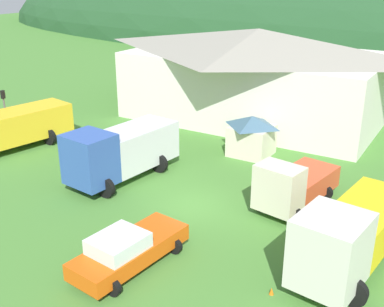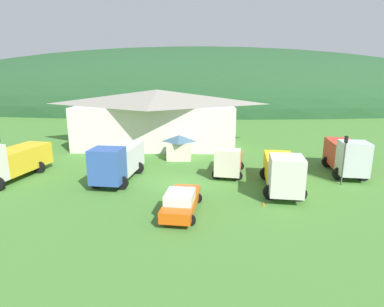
{
  "view_description": "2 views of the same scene",
  "coord_description": "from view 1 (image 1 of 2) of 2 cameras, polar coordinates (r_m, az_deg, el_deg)",
  "views": [
    {
      "loc": [
        11.2,
        -18.55,
        11.36
      ],
      "look_at": [
        -1.44,
        2.27,
        1.85
      ],
      "focal_mm": 44.41,
      "sensor_mm": 36.0,
      "label": 1
    },
    {
      "loc": [
        1.67,
        -25.33,
        8.81
      ],
      "look_at": [
        0.96,
        4.17,
        1.58
      ],
      "focal_mm": 29.89,
      "sensor_mm": 36.0,
      "label": 2
    }
  ],
  "objects": [
    {
      "name": "ground_plane",
      "position": [
        24.46,
        0.12,
        -6.33
      ],
      "size": [
        200.0,
        200.0,
        0.0
      ],
      "primitive_type": "plane",
      "color": "#477F33"
    },
    {
      "name": "depot_building",
      "position": [
        38.62,
        7.82,
        9.61
      ],
      "size": [
        20.66,
        12.7,
        7.05
      ],
      "color": "white",
      "rests_on": "ground"
    },
    {
      "name": "play_shed_cream",
      "position": [
        30.84,
        7.17,
        2.23
      ],
      "size": [
        2.74,
        2.63,
        2.62
      ],
      "color": "beige",
      "rests_on": "ground"
    },
    {
      "name": "heavy_rig_striped",
      "position": [
        33.55,
        -21.58,
        3.16
      ],
      "size": [
        4.16,
        8.3,
        3.49
      ],
      "rotation": [
        0.0,
        0.0,
        -1.76
      ],
      "color": "silver",
      "rests_on": "ground"
    },
    {
      "name": "box_truck_blue",
      "position": [
        27.15,
        -8.64,
        0.36
      ],
      "size": [
        3.71,
        7.28,
        3.29
      ],
      "rotation": [
        0.0,
        0.0,
        -1.69
      ],
      "color": "#3356AD",
      "rests_on": "ground"
    },
    {
      "name": "light_truck_cream",
      "position": [
        24.4,
        12.03,
        -3.68
      ],
      "size": [
        3.18,
        5.54,
        2.68
      ],
      "rotation": [
        0.0,
        0.0,
        -1.74
      ],
      "color": "beige",
      "rests_on": "ground"
    },
    {
      "name": "flatbed_truck_yellow",
      "position": [
        19.9,
        18.48,
        -9.14
      ],
      "size": [
        3.68,
        7.91,
        3.26
      ],
      "rotation": [
        0.0,
        0.0,
        -1.7
      ],
      "color": "silver",
      "rests_on": "ground"
    },
    {
      "name": "service_pickup_orange",
      "position": [
        19.62,
        -7.72,
        -11.34
      ],
      "size": [
        2.73,
        5.43,
        1.66
      ],
      "rotation": [
        0.0,
        0.0,
        -1.69
      ],
      "color": "#E45510",
      "rests_on": "ground"
    },
    {
      "name": "traffic_light_west",
      "position": [
        34.78,
        -21.52,
        4.78
      ],
      "size": [
        0.2,
        0.32,
        3.75
      ],
      "color": "#4C4C51",
      "rests_on": "ground"
    },
    {
      "name": "traffic_cone_near_pickup",
      "position": [
        18.74,
        9.5,
        -16.32
      ],
      "size": [
        0.36,
        0.36,
        0.57
      ],
      "primitive_type": "cone",
      "color": "orange",
      "rests_on": "ground"
    }
  ]
}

